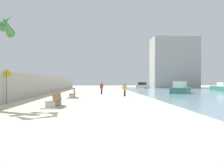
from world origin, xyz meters
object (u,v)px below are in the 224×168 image
at_px(boat_distant, 181,89).
at_px(bench_far, 72,96).
at_px(boat_far_right, 143,86).
at_px(bench_near, 54,104).
at_px(boat_nearest, 222,88).
at_px(person_standing, 125,89).
at_px(pedestrian_sign, 7,82).
at_px(person_walking, 102,87).

bearing_deg(boat_distant, bench_far, -152.75).
relative_size(bench_far, boat_far_right, 0.40).
bearing_deg(bench_far, bench_near, -91.38).
bearing_deg(bench_near, bench_far, 88.62).
bearing_deg(bench_near, boat_distant, 46.83).
bearing_deg(boat_nearest, boat_distant, -146.15).
bearing_deg(bench_far, person_standing, 19.70).
bearing_deg(boat_distant, pedestrian_sign, -144.96).
bearing_deg(person_standing, person_walking, 122.56).
height_order(boat_nearest, pedestrian_sign, pedestrian_sign).
bearing_deg(bench_far, pedestrian_sign, -127.10).
bearing_deg(person_standing, pedestrian_sign, -142.34).
bearing_deg(bench_near, boat_nearest, 42.17).
xyz_separation_m(person_walking, person_standing, (2.72, -4.26, -0.04)).
xyz_separation_m(boat_far_right, boat_nearest, (11.13, -16.21, 0.02)).
distance_m(boat_nearest, pedestrian_sign, 35.91).
bearing_deg(boat_nearest, boat_far_right, 124.49).
height_order(boat_nearest, boat_distant, boat_distant).
relative_size(boat_distant, pedestrian_sign, 1.90).
height_order(boat_far_right, pedestrian_sign, pedestrian_sign).
bearing_deg(boat_nearest, bench_far, -149.95).
height_order(boat_far_right, boat_distant, boat_distant).
distance_m(boat_nearest, boat_distant, 12.34).
xyz_separation_m(boat_nearest, boat_distant, (-10.25, -6.88, 0.06)).
relative_size(boat_nearest, pedestrian_sign, 2.55).
distance_m(person_standing, boat_nearest, 22.82).
xyz_separation_m(person_walking, boat_nearest, (21.88, 8.13, -0.32)).
height_order(bench_near, boat_distant, boat_distant).
bearing_deg(boat_far_right, boat_distant, -87.81).
relative_size(bench_near, boat_nearest, 0.31).
xyz_separation_m(boat_distant, pedestrian_sign, (-19.28, -13.52, 1.07)).
distance_m(boat_distant, pedestrian_sign, 23.58).
distance_m(bench_near, person_walking, 15.18).
bearing_deg(pedestrian_sign, person_walking, 58.05).
distance_m(bench_near, pedestrian_sign, 5.16).
xyz_separation_m(bench_far, person_walking, (3.20, 6.38, 0.71)).
relative_size(person_standing, boat_distant, 0.29).
height_order(boat_far_right, boat_nearest, boat_nearest).
height_order(boat_distant, pedestrian_sign, pedestrian_sign).
bearing_deg(pedestrian_sign, bench_far, 52.90).
bearing_deg(boat_nearest, person_standing, -147.11).
relative_size(bench_near, pedestrian_sign, 0.79).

